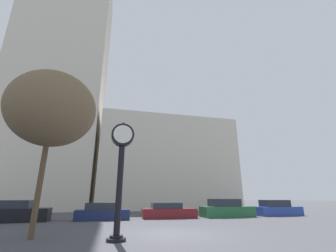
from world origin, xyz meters
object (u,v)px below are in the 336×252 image
Objects in this scene: bare_tree at (52,109)px; car_blue at (277,209)px; car_navy at (102,213)px; car_maroon at (168,211)px; car_black at (13,213)px; street_clock at (121,162)px; car_green at (226,209)px.

car_blue is at bearing 24.08° from bare_tree.
car_maroon is (5.30, 0.42, -0.01)m from car_navy.
car_black is at bearing 114.19° from bare_tree.
car_blue is 20.73m from bare_tree.
car_black is 1.15× the size of car_navy.
car_maroon is (11.26, 0.46, -0.10)m from car_black.
car_blue is (21.79, 0.51, -0.03)m from car_black.
bare_tree reaches higher than car_navy.
street_clock is at bearing -21.98° from bare_tree.
car_maroon is at bearing 179.62° from car_blue.
car_green is at bearing 43.89° from street_clock.
car_green is (16.45, 0.21, 0.02)m from car_black.
car_black reaches higher than car_navy.
bare_tree reaches higher than car_maroon.
car_black is 11.27m from car_maroon.
bare_tree is at bearing 158.02° from street_clock.
car_green is 16.03m from bare_tree.
street_clock is 1.05× the size of car_black.
car_blue is (15.83, 0.47, 0.06)m from car_navy.
car_navy is 0.53× the size of bare_tree.
street_clock is 11.60m from car_black.
car_blue is at bearing 3.04° from car_maroon.
car_black reaches higher than car_maroon.
street_clock reaches higher than car_navy.
car_black is at bearing 179.22° from car_green.
car_navy is 10.49m from car_green.
car_navy is (-0.86, 9.08, -2.54)m from street_clock.
car_green reaches higher than car_navy.
street_clock is at bearing -112.25° from car_maroon.
car_maroon is 1.03× the size of car_blue.
car_black is 9.84m from bare_tree.
car_navy is at bearing 95.43° from street_clock.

